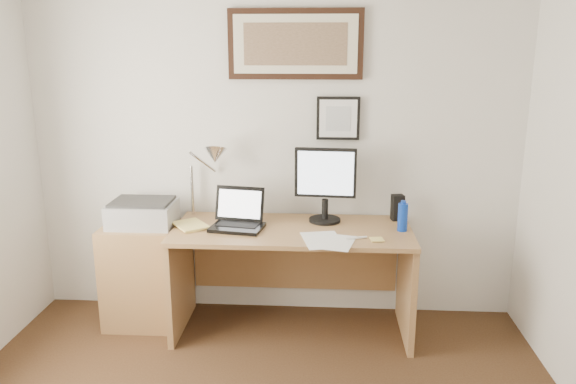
# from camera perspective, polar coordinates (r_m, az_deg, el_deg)

# --- Properties ---
(wall_back) EXTENTS (3.50, 0.02, 2.50)m
(wall_back) POSITION_cam_1_polar(r_m,az_deg,el_deg) (4.02, -1.40, 4.76)
(wall_back) COLOR silver
(wall_back) RESTS_ON ground
(side_cabinet) EXTENTS (0.50, 0.40, 0.73)m
(side_cabinet) POSITION_cam_1_polar(r_m,az_deg,el_deg) (4.15, -14.61, -8.15)
(side_cabinet) COLOR olive
(side_cabinet) RESTS_ON floor
(water_bottle) EXTENTS (0.07, 0.07, 0.19)m
(water_bottle) POSITION_cam_1_polar(r_m,az_deg,el_deg) (3.78, 11.58, -2.53)
(water_bottle) COLOR #0D34AB
(water_bottle) RESTS_ON desk
(bottle_cap) EXTENTS (0.03, 0.03, 0.02)m
(bottle_cap) POSITION_cam_1_polar(r_m,az_deg,el_deg) (3.75, 11.66, -1.02)
(bottle_cap) COLOR #0D34AB
(bottle_cap) RESTS_ON water_bottle
(speaker) EXTENTS (0.09, 0.09, 0.18)m
(speaker) POSITION_cam_1_polar(r_m,az_deg,el_deg) (4.01, 11.06, -1.56)
(speaker) COLOR black
(speaker) RESTS_ON desk
(paper_sheet_a) EXTENTS (0.30, 0.37, 0.00)m
(paper_sheet_a) POSITION_cam_1_polar(r_m,az_deg,el_deg) (3.56, 3.52, -4.89)
(paper_sheet_a) COLOR white
(paper_sheet_a) RESTS_ON desk
(paper_sheet_b) EXTENTS (0.27, 0.34, 0.00)m
(paper_sheet_b) POSITION_cam_1_polar(r_m,az_deg,el_deg) (3.52, 4.90, -5.11)
(paper_sheet_b) COLOR white
(paper_sheet_b) RESTS_ON desk
(sticky_pad) EXTENTS (0.09, 0.09, 0.01)m
(sticky_pad) POSITION_cam_1_polar(r_m,az_deg,el_deg) (3.59, 9.02, -4.78)
(sticky_pad) COLOR #EDD470
(sticky_pad) RESTS_ON desk
(marker_pen) EXTENTS (0.14, 0.06, 0.02)m
(marker_pen) POSITION_cam_1_polar(r_m,az_deg,el_deg) (3.59, 6.96, -4.66)
(marker_pen) COLOR white
(marker_pen) RESTS_ON desk
(book) EXTENTS (0.30, 0.31, 0.02)m
(book) POSITION_cam_1_polar(r_m,az_deg,el_deg) (3.83, -11.14, -3.58)
(book) COLOR #F1D971
(book) RESTS_ON desk
(desk) EXTENTS (1.60, 0.70, 0.75)m
(desk) POSITION_cam_1_polar(r_m,az_deg,el_deg) (3.93, 0.49, -6.60)
(desk) COLOR olive
(desk) RESTS_ON floor
(laptop) EXTENTS (0.37, 0.35, 0.26)m
(laptop) POSITION_cam_1_polar(r_m,az_deg,el_deg) (3.80, -5.10, -2.73)
(laptop) COLOR black
(laptop) RESTS_ON desk
(lcd_monitor) EXTENTS (0.42, 0.22, 0.52)m
(lcd_monitor) POSITION_cam_1_polar(r_m,az_deg,el_deg) (3.85, 3.82, 1.10)
(lcd_monitor) COLOR black
(lcd_monitor) RESTS_ON desk
(printer) EXTENTS (0.44, 0.34, 0.18)m
(printer) POSITION_cam_1_polar(r_m,az_deg,el_deg) (4.01, -14.54, -2.07)
(printer) COLOR #9F9FA1
(printer) RESTS_ON side_cabinet
(desk_lamp) EXTENTS (0.29, 0.27, 0.53)m
(desk_lamp) POSITION_cam_1_polar(r_m,az_deg,el_deg) (3.91, -7.63, 3.41)
(desk_lamp) COLOR silver
(desk_lamp) RESTS_ON desk
(picture_large) EXTENTS (0.92, 0.04, 0.47)m
(picture_large) POSITION_cam_1_polar(r_m,az_deg,el_deg) (3.92, 0.75, 14.79)
(picture_large) COLOR black
(picture_large) RESTS_ON wall_back
(picture_small) EXTENTS (0.30, 0.03, 0.30)m
(picture_small) POSITION_cam_1_polar(r_m,az_deg,el_deg) (3.95, 5.12, 7.46)
(picture_small) COLOR black
(picture_small) RESTS_ON wall_back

